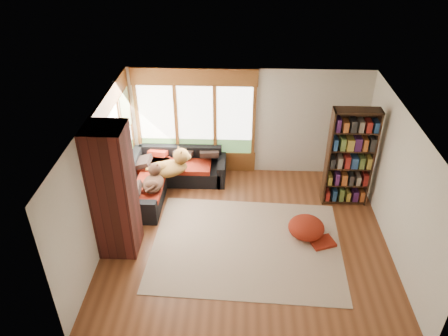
% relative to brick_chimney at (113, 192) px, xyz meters
% --- Properties ---
extents(floor, '(5.50, 5.50, 0.00)m').
position_rel_brick_chimney_xyz_m(floor, '(2.40, 0.35, -1.30)').
color(floor, brown).
rests_on(floor, ground).
extents(ceiling, '(5.50, 5.50, 0.00)m').
position_rel_brick_chimney_xyz_m(ceiling, '(2.40, 0.35, 1.30)').
color(ceiling, white).
extents(wall_back, '(5.50, 0.04, 2.60)m').
position_rel_brick_chimney_xyz_m(wall_back, '(2.40, 2.85, 0.00)').
color(wall_back, silver).
rests_on(wall_back, ground).
extents(wall_front, '(5.50, 0.04, 2.60)m').
position_rel_brick_chimney_xyz_m(wall_front, '(2.40, -2.15, 0.00)').
color(wall_front, silver).
rests_on(wall_front, ground).
extents(wall_left, '(0.04, 5.00, 2.60)m').
position_rel_brick_chimney_xyz_m(wall_left, '(-0.35, 0.35, 0.00)').
color(wall_left, silver).
rests_on(wall_left, ground).
extents(wall_right, '(0.04, 5.00, 2.60)m').
position_rel_brick_chimney_xyz_m(wall_right, '(5.15, 0.35, 0.00)').
color(wall_right, silver).
rests_on(wall_right, ground).
extents(windows_back, '(2.82, 0.10, 1.90)m').
position_rel_brick_chimney_xyz_m(windows_back, '(1.20, 2.82, 0.05)').
color(windows_back, brown).
rests_on(windows_back, wall_back).
extents(windows_left, '(0.10, 2.62, 1.90)m').
position_rel_brick_chimney_xyz_m(windows_left, '(-0.32, 1.55, 0.05)').
color(windows_left, brown).
rests_on(windows_left, wall_left).
extents(roller_blind, '(0.03, 0.72, 0.90)m').
position_rel_brick_chimney_xyz_m(roller_blind, '(-0.29, 2.38, 0.45)').
color(roller_blind, gray).
rests_on(roller_blind, wall_left).
extents(brick_chimney, '(0.70, 0.70, 2.60)m').
position_rel_brick_chimney_xyz_m(brick_chimney, '(0.00, 0.00, 0.00)').
color(brick_chimney, '#471914').
rests_on(brick_chimney, ground).
extents(sectional_sofa, '(2.20, 2.20, 0.80)m').
position_rel_brick_chimney_xyz_m(sectional_sofa, '(0.45, 2.05, -1.00)').
color(sectional_sofa, black).
rests_on(sectional_sofa, ground).
extents(area_rug, '(3.76, 2.94, 0.01)m').
position_rel_brick_chimney_xyz_m(area_rug, '(2.41, 0.13, -1.29)').
color(area_rug, beige).
rests_on(area_rug, ground).
extents(bookshelf, '(0.95, 0.32, 2.22)m').
position_rel_brick_chimney_xyz_m(bookshelf, '(4.54, 1.66, -0.19)').
color(bookshelf, black).
rests_on(bookshelf, ground).
extents(pouf, '(0.94, 0.94, 0.39)m').
position_rel_brick_chimney_xyz_m(pouf, '(3.59, 0.48, -1.09)').
color(pouf, maroon).
rests_on(pouf, area_rug).
extents(dog_tan, '(1.04, 0.89, 0.51)m').
position_rel_brick_chimney_xyz_m(dog_tan, '(0.73, 1.88, -0.51)').
color(dog_tan, brown).
rests_on(dog_tan, sectional_sofa).
extents(dog_brindle, '(0.45, 0.73, 0.40)m').
position_rel_brick_chimney_xyz_m(dog_brindle, '(0.42, 1.37, -0.57)').
color(dog_brindle, black).
rests_on(dog_brindle, sectional_sofa).
extents(throw_pillows, '(1.98, 1.68, 0.45)m').
position_rel_brick_chimney_xyz_m(throw_pillows, '(0.48, 2.20, -0.53)').
color(throw_pillows, black).
rests_on(throw_pillows, sectional_sofa).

